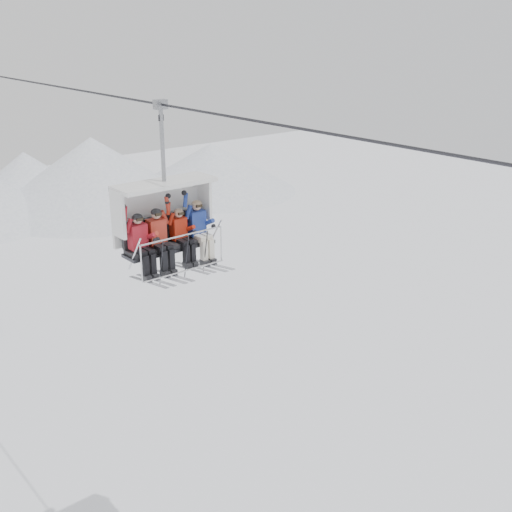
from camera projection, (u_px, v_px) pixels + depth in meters
haul_cable at (256, 121)px, 12.09m from camera, size 0.06×50.00×0.06m
chairlift_carrier at (163, 213)px, 15.53m from camera, size 2.48×1.17×3.98m
skier_far_left at (141, 243)px, 14.98m from camera, size 0.41×1.69×1.63m
skier_center_left at (159, 238)px, 15.28m from camera, size 0.42×1.69×1.68m
skier_center_right at (182, 235)px, 15.66m from camera, size 0.37×1.69×1.50m
skier_far_right at (199, 228)px, 15.98m from camera, size 0.42×1.69×1.68m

